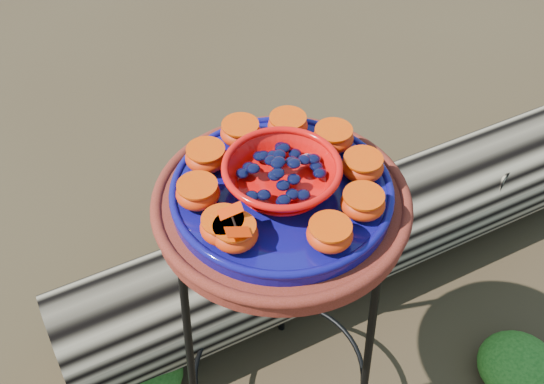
{
  "coord_description": "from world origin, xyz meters",
  "views": [
    {
      "loc": [
        0.02,
        -0.83,
        1.59
      ],
      "look_at": [
        -0.02,
        0.0,
        0.75
      ],
      "focal_mm": 45.0,
      "sensor_mm": 36.0,
      "label": 1
    }
  ],
  "objects_px": {
    "cobalt_plate": "(282,193)",
    "red_bowl": "(282,177)",
    "plant_stand": "(280,324)",
    "driftwood_log": "(341,239)",
    "terracotta_saucer": "(281,206)"
  },
  "relations": [
    {
      "from": "plant_stand",
      "to": "driftwood_log",
      "type": "xyz_separation_m",
      "value": [
        0.16,
        0.42,
        -0.2
      ]
    },
    {
      "from": "plant_stand",
      "to": "driftwood_log",
      "type": "height_order",
      "value": "plant_stand"
    },
    {
      "from": "terracotta_saucer",
      "to": "driftwood_log",
      "type": "relative_size",
      "value": 0.28
    },
    {
      "from": "cobalt_plate",
      "to": "driftwood_log",
      "type": "relative_size",
      "value": 0.24
    },
    {
      "from": "driftwood_log",
      "to": "red_bowl",
      "type": "bearing_deg",
      "value": -110.52
    },
    {
      "from": "cobalt_plate",
      "to": "driftwood_log",
      "type": "height_order",
      "value": "cobalt_plate"
    },
    {
      "from": "cobalt_plate",
      "to": "red_bowl",
      "type": "relative_size",
      "value": 2.0
    },
    {
      "from": "cobalt_plate",
      "to": "red_bowl",
      "type": "distance_m",
      "value": 0.04
    },
    {
      "from": "driftwood_log",
      "to": "terracotta_saucer",
      "type": "bearing_deg",
      "value": -110.52
    },
    {
      "from": "driftwood_log",
      "to": "plant_stand",
      "type": "bearing_deg",
      "value": -110.52
    },
    {
      "from": "terracotta_saucer",
      "to": "red_bowl",
      "type": "relative_size",
      "value": 2.33
    },
    {
      "from": "plant_stand",
      "to": "driftwood_log",
      "type": "bearing_deg",
      "value": 69.48
    },
    {
      "from": "plant_stand",
      "to": "terracotta_saucer",
      "type": "xyz_separation_m",
      "value": [
        0.0,
        0.0,
        0.37
      ]
    },
    {
      "from": "plant_stand",
      "to": "cobalt_plate",
      "type": "xyz_separation_m",
      "value": [
        0.0,
        0.0,
        0.4
      ]
    },
    {
      "from": "plant_stand",
      "to": "cobalt_plate",
      "type": "height_order",
      "value": "cobalt_plate"
    }
  ]
}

